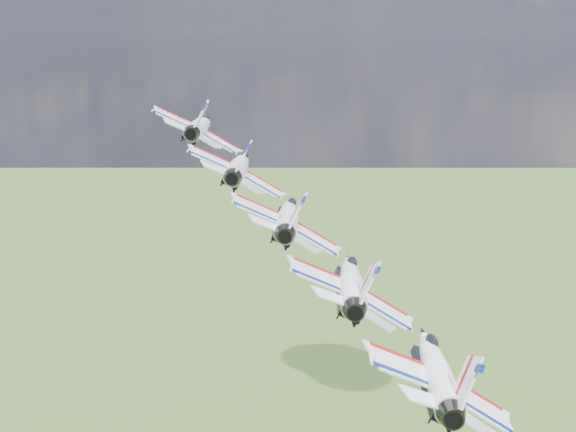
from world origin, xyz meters
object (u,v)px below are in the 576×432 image
(jet_2, at_px, (288,216))
(jet_4, at_px, (435,368))
(jet_0, at_px, (201,126))
(jet_1, at_px, (239,166))
(jet_3, at_px, (351,281))

(jet_2, height_order, jet_4, jet_2)
(jet_2, xyz_separation_m, jet_4, (17.23, -16.97, -6.18))
(jet_0, xyz_separation_m, jet_4, (34.46, -33.95, -12.36))
(jet_1, xyz_separation_m, jet_2, (8.61, -8.49, -3.09))
(jet_1, xyz_separation_m, jet_3, (17.23, -16.97, -6.18))
(jet_1, height_order, jet_4, jet_1)
(jet_0, relative_size, jet_4, 1.00)
(jet_1, bearing_deg, jet_4, -62.00)
(jet_1, height_order, jet_3, jet_1)
(jet_2, relative_size, jet_4, 1.00)
(jet_3, bearing_deg, jet_2, 118.00)
(jet_1, distance_m, jet_4, 37.44)
(jet_0, height_order, jet_3, jet_0)
(jet_3, bearing_deg, jet_4, -62.00)
(jet_4, bearing_deg, jet_3, 118.00)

